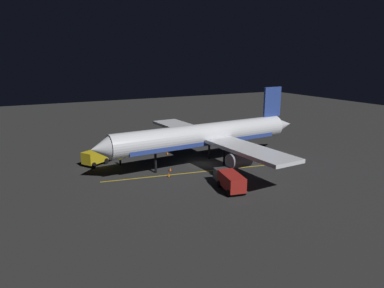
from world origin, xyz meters
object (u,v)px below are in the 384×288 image
(airliner, at_px, (207,136))
(traffic_cone_near_right, at_px, (170,169))
(baggage_truck, at_px, (98,157))
(traffic_cone_under_wing, at_px, (167,153))
(traffic_cone_near_left, at_px, (169,175))
(catering_truck, at_px, (230,180))
(ground_crew_worker, at_px, (120,159))

(airliner, distance_m, traffic_cone_near_right, 7.93)
(baggage_truck, distance_m, traffic_cone_under_wing, 11.93)
(airliner, height_order, traffic_cone_under_wing, airliner)
(airliner, distance_m, traffic_cone_near_left, 9.44)
(airliner, distance_m, catering_truck, 11.93)
(catering_truck, bearing_deg, ground_crew_worker, 29.57)
(traffic_cone_near_left, bearing_deg, catering_truck, -148.39)
(baggage_truck, bearing_deg, traffic_cone_near_right, -134.53)
(ground_crew_worker, xyz_separation_m, traffic_cone_near_right, (-6.38, -5.71, -0.64))
(airliner, bearing_deg, baggage_truck, 63.36)
(ground_crew_worker, bearing_deg, traffic_cone_under_wing, -76.07)
(ground_crew_worker, height_order, traffic_cone_near_right, ground_crew_worker)
(baggage_truck, xyz_separation_m, traffic_cone_near_right, (-8.51, -8.65, -0.93))
(traffic_cone_near_left, xyz_separation_m, traffic_cone_near_right, (2.24, -1.21, 0.00))
(ground_crew_worker, relative_size, traffic_cone_near_right, 3.16)
(catering_truck, relative_size, traffic_cone_near_left, 12.15)
(traffic_cone_near_right, relative_size, traffic_cone_under_wing, 1.00)
(catering_truck, height_order, ground_crew_worker, catering_truck)
(baggage_truck, height_order, traffic_cone_under_wing, baggage_truck)
(traffic_cone_near_left, distance_m, traffic_cone_under_wing, 11.72)
(catering_truck, distance_m, traffic_cone_near_right, 10.93)
(baggage_truck, xyz_separation_m, ground_crew_worker, (-2.13, -2.94, -0.29))
(traffic_cone_near_right, bearing_deg, catering_truck, -160.05)
(traffic_cone_near_left, relative_size, traffic_cone_near_right, 1.00)
(airliner, relative_size, traffic_cone_near_left, 65.87)
(airliner, xyz_separation_m, catering_truck, (-11.08, 2.92, -3.32))
(ground_crew_worker, distance_m, traffic_cone_near_right, 8.59)
(catering_truck, height_order, traffic_cone_under_wing, catering_truck)
(ground_crew_worker, bearing_deg, baggage_truck, 54.10)
(baggage_truck, bearing_deg, traffic_cone_under_wing, -89.55)
(traffic_cone_near_left, bearing_deg, baggage_truck, 34.71)
(catering_truck, xyz_separation_m, traffic_cone_near_left, (8.00, 4.93, -0.94))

